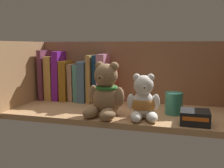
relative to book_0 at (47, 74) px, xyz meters
The scene contains 18 objects.
shelf_board 39.97cm from the book_0, 19.36° to the right, with size 77.01×30.95×2.00cm, color tan.
shelf_back_panel 36.22cm from the book_0, ahead, with size 79.41×1.20×27.05cm, color #936345.
shelf_side_panel_left 13.10cm from the book_0, 104.39° to the right, with size 1.60×33.35×27.05cm, color tan.
book_0 is the anchor object (origin of this frame).
book_1 3.30cm from the book_0, ahead, with size 3.20×11.47×18.79cm, color tan.
book_2 6.53cm from the book_0, ahead, with size 2.86×11.35×20.89cm, color purple.
book_3 10.18cm from the book_0, ahead, with size 3.01×11.91×16.97cm, color #98661B.
book_4 13.22cm from the book_0, ahead, with size 1.96×9.86×15.60cm, color tan.
book_5 15.64cm from the book_0, ahead, with size 1.99×9.58×15.41cm, color #58A79D.
book_6 18.52cm from the book_0, ahead, with size 3.14×12.80×16.85cm, color slate.
book_7 21.35cm from the book_0, ahead, with size 1.80×11.38×19.55cm, color tan.
book_8 23.82cm from the book_0, ahead, with size 2.19×9.11×19.45cm, color navy.
book_9 26.95cm from the book_0, ahead, with size 3.15×13.73×20.04cm, color #C87CA0.
book_10 30.54cm from the book_0, ahead, with size 2.80×14.29×15.39cm, color #C93A3A.
teddy_bear_larger 40.04cm from the book_0, 32.18° to the right, with size 13.65×14.17×18.24cm.
teddy_bear_smaller 51.32cm from the book_0, 24.45° to the right, with size 11.08×11.74×14.64cm.
pillar_candle 57.56cm from the book_0, 12.70° to the right, with size 5.95×5.95×7.58cm, color #2D7A66.
small_product_box 66.95cm from the book_0, 19.89° to the right, with size 8.60×8.10×4.14cm.
Camera 1 is at (22.98, -89.42, 25.61)cm, focal length 41.51 mm.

